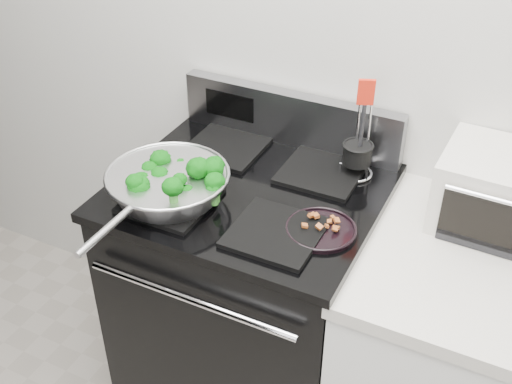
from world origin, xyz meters
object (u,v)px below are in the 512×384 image
Objects in this scene: bacon_plate at (321,226)px; utensil_holder at (357,158)px; skillet at (168,183)px; toaster_oven at (509,194)px; gas_range at (250,298)px.

bacon_plate is 0.60× the size of utensil_holder.
bacon_plate is (0.46, 0.06, -0.04)m from skillet.
toaster_oven is at bearing 33.57° from bacon_plate.
bacon_plate is 0.32m from utensil_holder.
skillet is 1.49× the size of toaster_oven.
toaster_oven reaches higher than gas_range.
gas_range is 1.95× the size of skillet.
gas_range is 0.56m from bacon_plate.
utensil_holder is (0.45, 0.37, 0.00)m from skillet.
toaster_oven is (0.44, 0.29, 0.06)m from bacon_plate.
bacon_plate is 0.53m from toaster_oven.
skillet is at bearing -157.24° from toaster_oven.
toaster_oven is (0.90, 0.35, 0.02)m from skillet.
gas_range is 0.91m from toaster_oven.
utensil_holder is at bearing 37.91° from gas_range.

